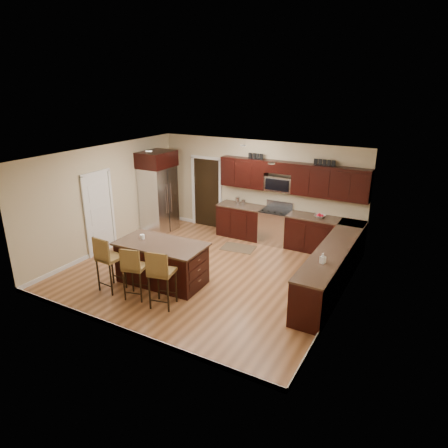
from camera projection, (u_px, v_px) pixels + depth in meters
The scene contains 23 objects.
floor at pixel (207, 272), 9.26m from camera, with size 6.00×6.00×0.00m, color #A46B41.
ceiling at pixel (205, 156), 8.35m from camera, with size 6.00×6.00×0.00m, color silver.
wall_back at pixel (258, 189), 11.07m from camera, with size 6.00×6.00×0.00m, color #C7B790.
wall_left at pixel (106, 199), 10.18m from camera, with size 5.50×5.50×0.00m, color #C7B790.
wall_right at pixel (343, 242), 7.43m from camera, with size 5.50×5.50×0.00m, color #C7B790.
base_cabinets at pixel (307, 248), 9.42m from camera, with size 4.02×3.96×0.92m.
upper_cabinets at pixel (292, 177), 10.29m from camera, with size 4.00×0.33×0.80m.
range at pixel (275, 226), 10.81m from camera, with size 0.76×0.64×1.11m.
microwave at pixel (279, 184), 10.55m from camera, with size 0.76×0.31×0.40m, color silver.
doorway at pixel (207, 193), 11.92m from camera, with size 0.85×0.03×2.06m, color black.
pantry_door at pixel (99, 214), 10.03m from camera, with size 0.03×0.80×2.04m, color white.
letter_decor at pixel (288, 159), 10.20m from camera, with size 2.20×0.03×0.15m, color black, non-canonical shape.
island at pixel (162, 264), 8.66m from camera, with size 1.98×1.09×0.92m.
stool_left at pixel (107, 258), 8.18m from camera, with size 0.48×0.48×1.21m.
stool_mid at pixel (134, 267), 7.89m from camera, with size 0.51×0.51×1.12m.
stool_right at pixel (160, 272), 7.56m from camera, with size 0.54×0.54×1.20m.
refrigerator at pixel (158, 192), 11.41m from camera, with size 0.79×1.01×2.35m.
floor_mat at pixel (238, 248), 10.58m from camera, with size 0.87×0.58×0.01m, color brown.
fruit_bowl at pixel (320, 216), 10.10m from camera, with size 0.27×0.27×0.07m, color silver.
soap_bottle at pixel (323, 258), 7.52m from camera, with size 0.09×0.09×0.20m, color #B2B2B2.
canister_tall at pixel (238, 201), 11.15m from camera, with size 0.12×0.12×0.21m, color silver.
canister_short at pixel (244, 203), 11.07m from camera, with size 0.11×0.11×0.16m, color silver.
island_jar at pixel (142, 237), 8.71m from camera, with size 0.10×0.10×0.10m, color white.
Camera 1 is at (4.41, -7.10, 4.15)m, focal length 32.00 mm.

